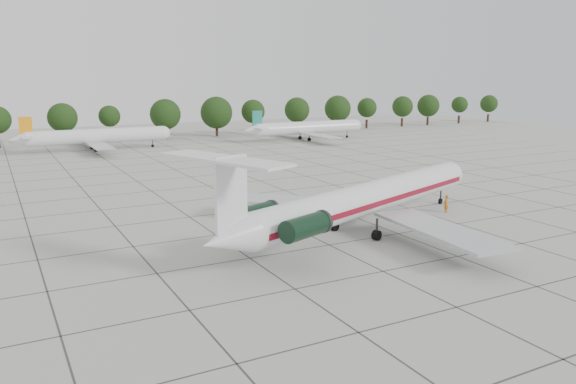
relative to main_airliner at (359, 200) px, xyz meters
name	(u,v)px	position (x,y,z in m)	size (l,w,h in m)	color
ground	(288,225)	(-4.50, 6.20, -3.37)	(260.00, 260.00, 0.00)	#ABABA4
apron_joints	(233,198)	(-4.50, 21.20, -3.36)	(170.00, 170.00, 0.02)	#383838
main_airliner	(359,200)	(0.00, 0.00, 0.00)	(39.53, 29.99, 9.55)	silver
ground_crew	(446,204)	(13.90, 2.63, -2.36)	(0.74, 0.48, 2.02)	#C7600B
bg_airliner_c	(97,136)	(-11.37, 76.95, -0.46)	(28.24, 27.20, 7.40)	silver
bg_airliner_d	(308,128)	(36.42, 72.78, -0.46)	(28.24, 27.20, 7.40)	silver
tree_line	(63,118)	(-16.19, 91.20, 2.61)	(249.86, 8.44, 10.22)	#332114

